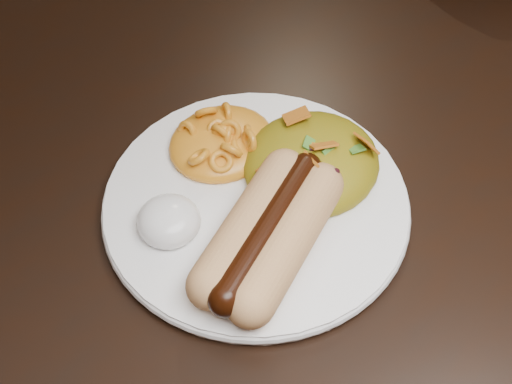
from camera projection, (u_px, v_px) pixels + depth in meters
table at (227, 231)px, 0.71m from camera, size 1.60×0.90×0.75m
plate at (256, 205)px, 0.60m from camera, size 0.23×0.23×0.01m
hotdog at (269, 232)px, 0.56m from camera, size 0.13×0.11×0.03m
mac_and_cheese at (221, 132)px, 0.62m from camera, size 0.10×0.10×0.03m
sour_cream at (168, 216)px, 0.57m from camera, size 0.06×0.06×0.03m
taco_salad at (312, 153)px, 0.60m from camera, size 0.11×0.10×0.05m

